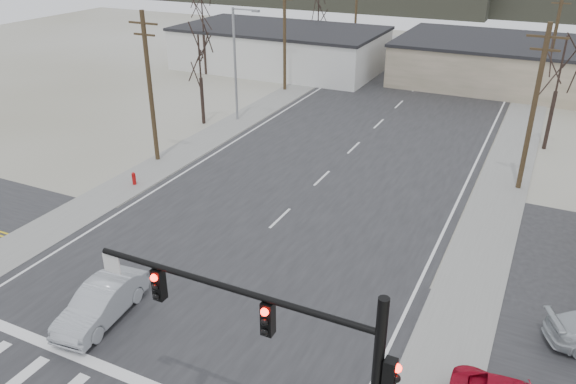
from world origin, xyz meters
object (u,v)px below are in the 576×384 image
at_px(traffic_signal_mast, 306,359).
at_px(fire_hydrant, 134,178).
at_px(car_far_a, 471,78).
at_px(sedan_crossing, 101,303).
at_px(car_far_b, 456,35).

xyz_separation_m(traffic_signal_mast, fire_hydrant, (-18.09, 14.20, -4.22)).
bearing_deg(car_far_a, fire_hydrant, 70.83).
distance_m(traffic_signal_mast, sedan_crossing, 11.71).
xyz_separation_m(sedan_crossing, car_far_a, (7.29, 44.64, -0.02)).
distance_m(sedan_crossing, car_far_a, 45.23).
distance_m(traffic_signal_mast, fire_hydrant, 23.39).
relative_size(sedan_crossing, car_far_b, 1.00).
height_order(traffic_signal_mast, car_far_a, traffic_signal_mast).
xyz_separation_m(fire_hydrant, car_far_a, (14.80, 33.64, 0.34)).
relative_size(traffic_signal_mast, fire_hydrant, 10.29).
distance_m(fire_hydrant, sedan_crossing, 13.32).
bearing_deg(traffic_signal_mast, sedan_crossing, 163.17).
xyz_separation_m(traffic_signal_mast, car_far_a, (-3.29, 47.84, -3.88)).
distance_m(car_far_a, car_far_b, 23.61).
bearing_deg(traffic_signal_mast, car_far_b, 97.34).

